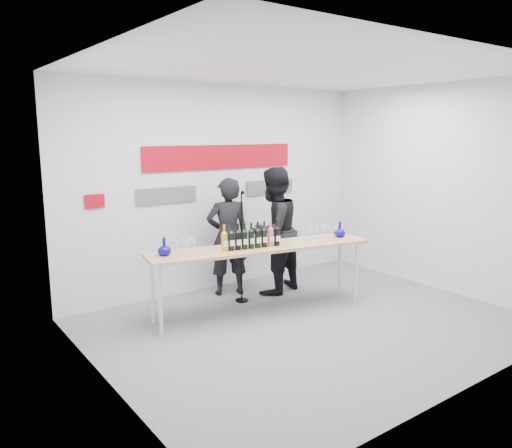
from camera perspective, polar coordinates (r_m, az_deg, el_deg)
name	(u,v)px	position (r m, az deg, el deg)	size (l,w,h in m)	color
ground	(310,324)	(6.25, 6.21, -11.31)	(5.00, 5.00, 0.00)	slate
back_wall	(221,187)	(7.44, -4.01, 4.20)	(5.00, 0.04, 3.00)	silver
signage	(219,167)	(7.36, -4.29, 6.52)	(3.38, 0.02, 0.79)	#A30716
tasting_table	(261,251)	(6.38, 0.53, -3.13)	(2.98, 1.14, 0.88)	#D8B774
wine_bottles	(251,235)	(6.21, -0.55, -1.31)	(0.79, 0.23, 0.33)	#BF7F19
decanter_left	(164,246)	(5.97, -10.45, -2.54)	(0.16, 0.16, 0.21)	#0E067D
decanter_right	(340,229)	(6.99, 9.54, -0.60)	(0.16, 0.16, 0.21)	#0E067D
glasses_left	(184,247)	(5.99, -8.20, -2.58)	(0.29, 0.26, 0.18)	silver
glasses_right	(319,233)	(6.74, 7.21, -1.07)	(0.46, 0.30, 0.18)	silver
presenter_left	(228,237)	(7.10, -3.23, -1.47)	(0.62, 0.40, 1.69)	black
presenter_right	(273,231)	(7.16, 1.99, -0.79)	(0.89, 0.69, 1.82)	black
mic_stand	(242,268)	(6.86, -1.64, -5.08)	(0.18, 0.18, 1.54)	black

